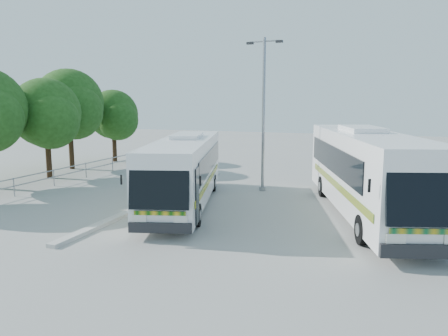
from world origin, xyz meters
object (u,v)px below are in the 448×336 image
at_px(coach_adjacent, 367,170).
at_px(coach_main, 185,169).
at_px(tree_far_c, 47,113).
at_px(tree_far_e, 114,115).
at_px(tree_far_d, 70,104).
at_px(lamppost, 264,108).

bearing_deg(coach_adjacent, coach_main, 169.71).
xyz_separation_m(tree_far_c, coach_adjacent, (19.79, -2.60, -2.26)).
relative_size(tree_far_e, coach_main, 0.50).
xyz_separation_m(tree_far_d, coach_main, (12.64, -7.36, -3.06)).
distance_m(tree_far_e, lamppost, 16.35).
xyz_separation_m(tree_far_d, tree_far_e, (0.68, 4.50, -0.93)).
distance_m(coach_adjacent, lamppost, 7.18).
height_order(tree_far_d, coach_adjacent, tree_far_d).
bearing_deg(tree_far_e, coach_main, -44.79).
bearing_deg(tree_far_c, coach_main, -17.76).
xyz_separation_m(coach_main, coach_adjacent, (8.35, 1.07, 0.25)).
bearing_deg(tree_far_c, coach_adjacent, -7.47).
xyz_separation_m(tree_far_e, coach_adjacent, (20.30, -10.80, -1.89)).
bearing_deg(lamppost, coach_main, -114.13).
relative_size(coach_adjacent, lamppost, 1.59).
bearing_deg(tree_far_e, tree_far_d, -98.63).
distance_m(tree_far_e, coach_main, 16.98).
relative_size(coach_main, lamppost, 1.40).
xyz_separation_m(tree_far_c, tree_far_d, (-1.19, 3.70, 0.56)).
distance_m(tree_far_d, tree_far_e, 4.65).
relative_size(tree_far_c, tree_far_d, 0.88).
distance_m(tree_far_c, tree_far_d, 3.93).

